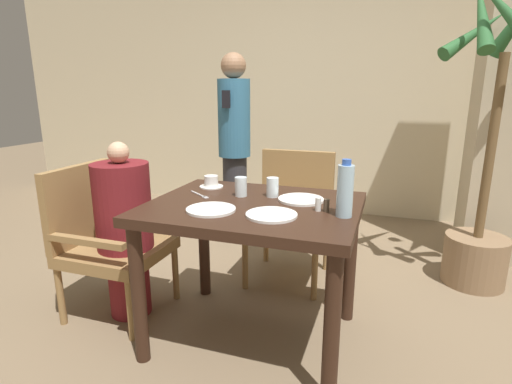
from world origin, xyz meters
name	(u,v)px	position (x,y,z in m)	size (l,w,h in m)	color
ground_plane	(254,336)	(0.00, 0.00, 0.00)	(16.00, 16.00, 0.00)	#7A664C
wall_back	(333,82)	(0.00, 2.53, 1.40)	(8.00, 0.06, 2.80)	beige
dining_table	(253,226)	(0.00, 0.00, 0.65)	(1.05, 0.84, 0.77)	#331E14
chair_left_side	(105,236)	(-0.94, 0.00, 0.48)	(0.54, 0.54, 0.89)	olive
diner_in_left_chair	(125,229)	(-0.79, 0.00, 0.54)	(0.32, 0.32, 1.05)	maroon
chair_far_side	(292,212)	(0.00, 0.83, 0.48)	(0.54, 0.54, 0.89)	olive
standing_host	(234,143)	(-0.65, 1.37, 0.87)	(0.28, 0.31, 1.62)	#2D2D33
potted_palm	(487,177)	(1.25, 1.10, 0.76)	(0.76, 0.77, 2.06)	#896B4C
plate_main_left	(271,215)	(0.15, -0.17, 0.77)	(0.24, 0.24, 0.01)	white
plate_main_right	(301,199)	(0.22, 0.13, 0.77)	(0.24, 0.24, 0.01)	white
plate_dessert_center	(211,209)	(-0.15, -0.18, 0.77)	(0.24, 0.24, 0.01)	white
teacup_with_saucer	(211,182)	(-0.35, 0.25, 0.80)	(0.14, 0.14, 0.07)	white
water_bottle	(345,190)	(0.46, -0.07, 0.89)	(0.07, 0.07, 0.26)	#A3C6DB
glass_tall_near	(241,187)	(-0.11, 0.12, 0.82)	(0.06, 0.06, 0.10)	silver
glass_tall_mid	(273,187)	(0.05, 0.16, 0.82)	(0.06, 0.06, 0.10)	silver
salt_shaker	(318,204)	(0.33, -0.02, 0.80)	(0.03, 0.03, 0.07)	white
pepper_shaker	(326,205)	(0.37, -0.02, 0.80)	(0.03, 0.03, 0.06)	#4C3D2D
fork_beside_plate	(201,195)	(-0.32, 0.05, 0.77)	(0.16, 0.12, 0.00)	silver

